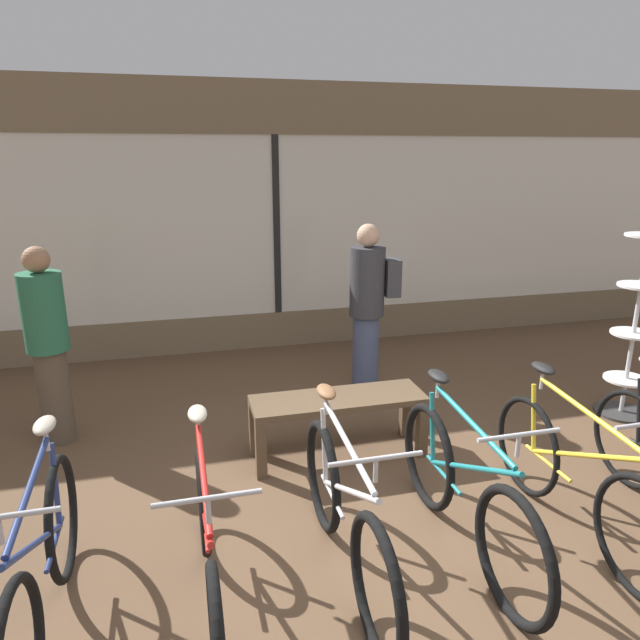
{
  "coord_description": "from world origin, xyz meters",
  "views": [
    {
      "loc": [
        -1.22,
        -2.76,
        2.4
      ],
      "look_at": [
        0.0,
        2.0,
        0.95
      ],
      "focal_mm": 32.0,
      "sensor_mm": 36.0,
      "label": 1
    }
  ],
  "objects_px": {
    "bicycle_far_left": "(44,571)",
    "bicycle_left": "(208,550)",
    "bicycle_right": "(575,479)",
    "bicycle_center_right": "(464,494)",
    "display_bench": "(338,408)",
    "accessory_rack": "(632,340)",
    "bicycle_center_left": "(345,517)",
    "customer_by_window": "(368,306)",
    "customer_near_rack": "(48,343)"
  },
  "relations": [
    {
      "from": "display_bench",
      "to": "customer_near_rack",
      "type": "relative_size",
      "value": 0.83
    },
    {
      "from": "bicycle_far_left",
      "to": "bicycle_center_left",
      "type": "xyz_separation_m",
      "value": [
        1.58,
        0.05,
        -0.01
      ]
    },
    {
      "from": "bicycle_center_right",
      "to": "customer_by_window",
      "type": "height_order",
      "value": "customer_by_window"
    },
    {
      "from": "accessory_rack",
      "to": "display_bench",
      "type": "bearing_deg",
      "value": -178.39
    },
    {
      "from": "bicycle_center_left",
      "to": "customer_by_window",
      "type": "relative_size",
      "value": 1.0
    },
    {
      "from": "bicycle_center_right",
      "to": "customer_near_rack",
      "type": "height_order",
      "value": "customer_near_rack"
    },
    {
      "from": "bicycle_center_right",
      "to": "customer_by_window",
      "type": "distance_m",
      "value": 2.47
    },
    {
      "from": "bicycle_far_left",
      "to": "bicycle_center_left",
      "type": "height_order",
      "value": "bicycle_far_left"
    },
    {
      "from": "bicycle_center_right",
      "to": "bicycle_right",
      "type": "relative_size",
      "value": 1.0
    },
    {
      "from": "bicycle_left",
      "to": "bicycle_right",
      "type": "distance_m",
      "value": 2.31
    },
    {
      "from": "bicycle_left",
      "to": "accessory_rack",
      "type": "relative_size",
      "value": 0.95
    },
    {
      "from": "display_bench",
      "to": "customer_near_rack",
      "type": "height_order",
      "value": "customer_near_rack"
    },
    {
      "from": "bicycle_center_left",
      "to": "accessory_rack",
      "type": "distance_m",
      "value": 3.52
    },
    {
      "from": "accessory_rack",
      "to": "customer_near_rack",
      "type": "xyz_separation_m",
      "value": [
        -5.1,
        0.77,
        0.15
      ]
    },
    {
      "from": "bicycle_left",
      "to": "bicycle_center_left",
      "type": "bearing_deg",
      "value": 3.85
    },
    {
      "from": "display_bench",
      "to": "customer_by_window",
      "type": "bearing_deg",
      "value": 60.34
    },
    {
      "from": "bicycle_left",
      "to": "customer_near_rack",
      "type": "distance_m",
      "value": 2.57
    },
    {
      "from": "accessory_rack",
      "to": "customer_near_rack",
      "type": "distance_m",
      "value": 5.16
    },
    {
      "from": "bicycle_far_left",
      "to": "bicycle_center_right",
      "type": "xyz_separation_m",
      "value": [
        2.35,
        0.09,
        -0.0
      ]
    },
    {
      "from": "bicycle_left",
      "to": "display_bench",
      "type": "height_order",
      "value": "bicycle_left"
    },
    {
      "from": "bicycle_right",
      "to": "customer_near_rack",
      "type": "xyz_separation_m",
      "value": [
        -3.44,
        2.19,
        0.49
      ]
    },
    {
      "from": "bicycle_far_left",
      "to": "customer_by_window",
      "type": "bearing_deg",
      "value": 44.36
    },
    {
      "from": "bicycle_left",
      "to": "display_bench",
      "type": "distance_m",
      "value": 1.8
    },
    {
      "from": "accessory_rack",
      "to": "display_bench",
      "type": "distance_m",
      "value": 2.86
    },
    {
      "from": "accessory_rack",
      "to": "customer_by_window",
      "type": "xyz_separation_m",
      "value": [
        -2.22,
        1.01,
        0.21
      ]
    },
    {
      "from": "bicycle_far_left",
      "to": "display_bench",
      "type": "xyz_separation_m",
      "value": [
        1.93,
        1.4,
        0.02
      ]
    },
    {
      "from": "bicycle_far_left",
      "to": "bicycle_left",
      "type": "bearing_deg",
      "value": 0.09
    },
    {
      "from": "bicycle_center_left",
      "to": "bicycle_center_right",
      "type": "relative_size",
      "value": 0.98
    },
    {
      "from": "bicycle_left",
      "to": "bicycle_center_left",
      "type": "xyz_separation_m",
      "value": [
        0.78,
        0.05,
        0.03
      ]
    },
    {
      "from": "bicycle_center_left",
      "to": "bicycle_center_right",
      "type": "height_order",
      "value": "bicycle_center_right"
    },
    {
      "from": "bicycle_left",
      "to": "display_bench",
      "type": "relative_size",
      "value": 1.23
    },
    {
      "from": "bicycle_far_left",
      "to": "bicycle_right",
      "type": "height_order",
      "value": "bicycle_far_left"
    },
    {
      "from": "bicycle_right",
      "to": "customer_near_rack",
      "type": "bearing_deg",
      "value": 147.46
    },
    {
      "from": "bicycle_left",
      "to": "customer_by_window",
      "type": "distance_m",
      "value": 3.1
    },
    {
      "from": "bicycle_center_left",
      "to": "display_bench",
      "type": "height_order",
      "value": "bicycle_center_left"
    },
    {
      "from": "bicycle_center_right",
      "to": "accessory_rack",
      "type": "height_order",
      "value": "accessory_rack"
    },
    {
      "from": "bicycle_center_right",
      "to": "bicycle_right",
      "type": "bearing_deg",
      "value": -2.23
    },
    {
      "from": "bicycle_right",
      "to": "display_bench",
      "type": "xyz_separation_m",
      "value": [
        -1.18,
        1.34,
        0.02
      ]
    },
    {
      "from": "customer_near_rack",
      "to": "customer_by_window",
      "type": "bearing_deg",
      "value": 4.7
    },
    {
      "from": "bicycle_left",
      "to": "display_bench",
      "type": "bearing_deg",
      "value": 51.21
    },
    {
      "from": "bicycle_left",
      "to": "bicycle_center_left",
      "type": "relative_size",
      "value": 0.98
    },
    {
      "from": "customer_by_window",
      "to": "bicycle_left",
      "type": "bearing_deg",
      "value": -125.04
    },
    {
      "from": "customer_near_rack",
      "to": "bicycle_right",
      "type": "bearing_deg",
      "value": -32.54
    },
    {
      "from": "bicycle_center_right",
      "to": "customer_near_rack",
      "type": "distance_m",
      "value": 3.48
    },
    {
      "from": "bicycle_center_left",
      "to": "bicycle_center_right",
      "type": "distance_m",
      "value": 0.77
    },
    {
      "from": "bicycle_right",
      "to": "accessory_rack",
      "type": "bearing_deg",
      "value": 40.53
    },
    {
      "from": "bicycle_center_right",
      "to": "accessory_rack",
      "type": "xyz_separation_m",
      "value": [
        2.43,
        1.39,
        0.34
      ]
    },
    {
      "from": "bicycle_right",
      "to": "display_bench",
      "type": "height_order",
      "value": "bicycle_right"
    },
    {
      "from": "bicycle_left",
      "to": "accessory_rack",
      "type": "distance_m",
      "value": 4.25
    },
    {
      "from": "display_bench",
      "to": "customer_near_rack",
      "type": "xyz_separation_m",
      "value": [
        -2.26,
        0.85,
        0.47
      ]
    }
  ]
}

